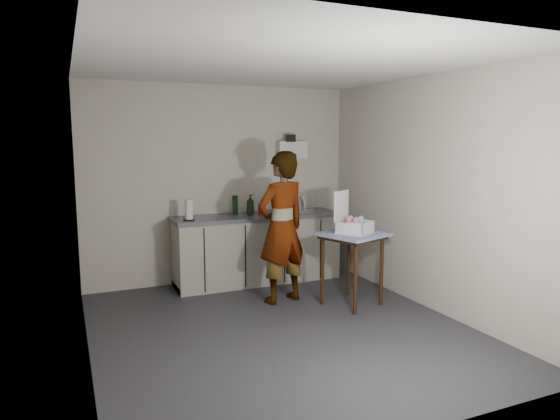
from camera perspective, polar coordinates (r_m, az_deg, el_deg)
name	(u,v)px	position (r m, az deg, el deg)	size (l,w,h in m)	color
ground	(281,329)	(5.16, 0.09, -13.46)	(4.00, 4.00, 0.00)	#29282E
wall_back	(221,184)	(6.70, -6.75, 2.93)	(3.60, 0.02, 2.60)	beige
wall_right	(428,193)	(5.79, 16.57, 1.85)	(0.02, 4.00, 2.60)	beige
wall_left	(83,212)	(4.44, -21.59, -0.17)	(0.02, 4.00, 2.60)	beige
ceiling	(281,64)	(4.85, 0.10, 16.40)	(3.60, 4.00, 0.01)	white
kitchen_counter	(257,250)	(6.69, -2.61, -4.61)	(2.24, 0.62, 0.91)	black
wall_shelf	(291,150)	(6.96, 1.31, 6.86)	(0.42, 0.18, 0.37)	white
side_table	(352,242)	(5.74, 8.28, -3.67)	(0.83, 0.83, 0.84)	#351B0C
standing_man	(282,228)	(5.77, 0.19, -2.02)	(0.64, 0.42, 1.77)	#B2A593
soap_bottle	(250,205)	(6.51, -3.41, 0.58)	(0.10, 0.11, 0.27)	black
soda_can	(261,209)	(6.57, -2.18, 0.08)	(0.07, 0.07, 0.14)	red
dark_bottle	(235,205)	(6.57, -5.15, 0.56)	(0.07, 0.07, 0.26)	black
paper_towel	(189,211)	(6.21, -10.37, -0.06)	(0.14, 0.14, 0.25)	black
dish_rack	(298,207)	(6.88, 2.04, 0.32)	(0.35, 0.26, 0.25)	silver
bakery_box	(353,224)	(5.71, 8.36, -1.57)	(0.47, 0.47, 0.47)	white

